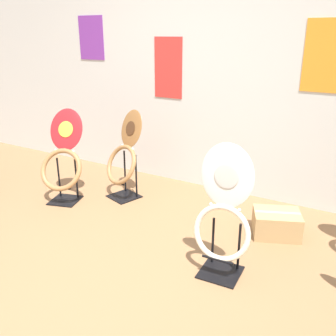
{
  "coord_description": "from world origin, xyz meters",
  "views": [
    {
      "loc": [
        1.7,
        -1.42,
        1.62
      ],
      "look_at": [
        0.21,
        1.13,
        0.55
      ],
      "focal_mm": 40.0,
      "sensor_mm": 36.0,
      "label": 1
    }
  ],
  "objects_px": {
    "toilet_seat_display_white_plain": "(223,216)",
    "toilet_seat_display_woodgrain": "(124,159)",
    "storage_box": "(276,224)",
    "toilet_seat_display_crimson_swirl": "(63,161)"
  },
  "relations": [
    {
      "from": "toilet_seat_display_crimson_swirl",
      "to": "toilet_seat_display_white_plain",
      "type": "height_order",
      "value": "toilet_seat_display_white_plain"
    },
    {
      "from": "toilet_seat_display_crimson_swirl",
      "to": "toilet_seat_display_woodgrain",
      "type": "bearing_deg",
      "value": 37.57
    },
    {
      "from": "toilet_seat_display_woodgrain",
      "to": "storage_box",
      "type": "relative_size",
      "value": 1.93
    },
    {
      "from": "storage_box",
      "to": "toilet_seat_display_white_plain",
      "type": "bearing_deg",
      "value": -104.68
    },
    {
      "from": "toilet_seat_display_white_plain",
      "to": "toilet_seat_display_woodgrain",
      "type": "relative_size",
      "value": 1.06
    },
    {
      "from": "toilet_seat_display_woodgrain",
      "to": "storage_box",
      "type": "height_order",
      "value": "toilet_seat_display_woodgrain"
    },
    {
      "from": "storage_box",
      "to": "toilet_seat_display_woodgrain",
      "type": "bearing_deg",
      "value": -179.86
    },
    {
      "from": "toilet_seat_display_white_plain",
      "to": "storage_box",
      "type": "bearing_deg",
      "value": 75.32
    },
    {
      "from": "toilet_seat_display_crimson_swirl",
      "to": "toilet_seat_display_white_plain",
      "type": "relative_size",
      "value": 0.95
    },
    {
      "from": "toilet_seat_display_crimson_swirl",
      "to": "toilet_seat_display_white_plain",
      "type": "distance_m",
      "value": 1.89
    }
  ]
}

